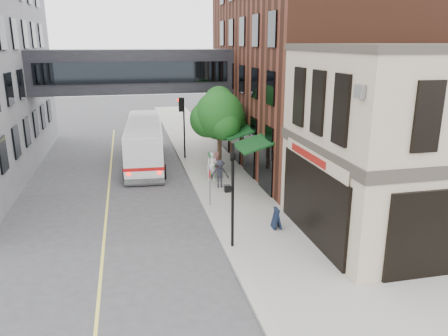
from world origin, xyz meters
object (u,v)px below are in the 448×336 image
pedestrian_a (212,167)px  newspaper_box (212,170)px  pedestrian_c (220,174)px  pedestrian_b (217,163)px  sandwich_board (276,218)px  bus (145,141)px

pedestrian_a → newspaper_box: (0.15, 0.80, -0.47)m
pedestrian_c → pedestrian_a: bearing=102.8°
pedestrian_b → sandwich_board: (0.95, -8.90, -0.29)m
bus → sandwich_board: bearing=-68.2°
bus → pedestrian_b: size_ratio=7.22×
sandwich_board → pedestrian_c: bearing=103.3°
pedestrian_b → pedestrian_a: bearing=-126.2°
newspaper_box → pedestrian_c: bearing=-86.7°
sandwich_board → newspaper_box: bearing=100.8°
bus → pedestrian_b: (4.40, -4.50, -0.75)m
pedestrian_a → sandwich_board: (1.54, -7.76, -0.42)m
pedestrian_c → newspaper_box: size_ratio=1.96×
bus → pedestrian_a: bearing=-55.9°
pedestrian_a → pedestrian_b: bearing=58.3°
bus → pedestrian_a: size_ratio=6.24×
pedestrian_b → pedestrian_c: size_ratio=0.93×
pedestrian_a → pedestrian_b: (0.59, 1.14, -0.12)m
pedestrian_a → newspaper_box: size_ratio=2.11×
bus → pedestrian_a: bus is taller
bus → pedestrian_b: 6.34m
bus → pedestrian_a: 6.83m
pedestrian_a → pedestrian_c: pedestrian_a is taller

